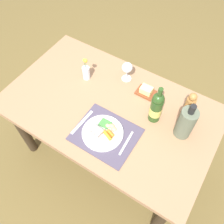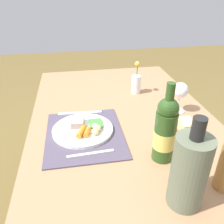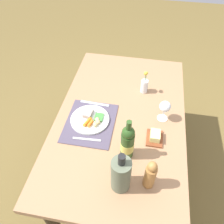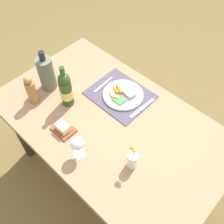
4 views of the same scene
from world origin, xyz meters
TOP-DOWN VIEW (x-y plane):
  - ground_plane at (0.00, 0.00)m, footprint 8.00×8.00m
  - dining_table at (0.00, 0.00)m, footprint 1.43×0.86m
  - placemat at (0.10, -0.19)m, footprint 0.38×0.32m
  - dinner_plate at (0.08, -0.19)m, footprint 0.26×0.26m
  - fork at (-0.08, -0.20)m, footprint 0.03×0.21m
  - knife at (0.23, -0.18)m, footprint 0.02×0.18m
  - wine_bottle at (0.29, 0.08)m, footprint 0.08×0.08m
  - cooler_bottle at (0.49, 0.07)m, footprint 0.10×0.10m
  - pepper_mill at (0.45, 0.22)m, footprint 0.06×0.06m
  - butter_dish at (0.15, 0.24)m, footprint 0.13×0.10m
  - wine_glass at (-0.03, 0.28)m, footprint 0.08×0.08m
  - flower_vase at (-0.28, 0.13)m, footprint 0.05×0.05m

SIDE VIEW (x-z plane):
  - ground_plane at x=0.00m, z-range 0.00..0.00m
  - dining_table at x=0.00m, z-range 0.26..0.98m
  - placemat at x=0.10m, z-range 0.72..0.73m
  - fork at x=-0.08m, z-range 0.73..0.73m
  - knife at x=0.23m, z-range 0.73..0.73m
  - dinner_plate at x=0.08m, z-range 0.72..0.76m
  - butter_dish at x=0.15m, z-range 0.72..0.77m
  - flower_vase at x=-0.28m, z-range 0.69..0.88m
  - pepper_mill at x=0.45m, z-range 0.72..0.93m
  - wine_glass at x=-0.03m, z-range 0.75..0.91m
  - cooler_bottle at x=0.49m, z-range 0.70..0.98m
  - wine_bottle at x=0.29m, z-range 0.69..0.99m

